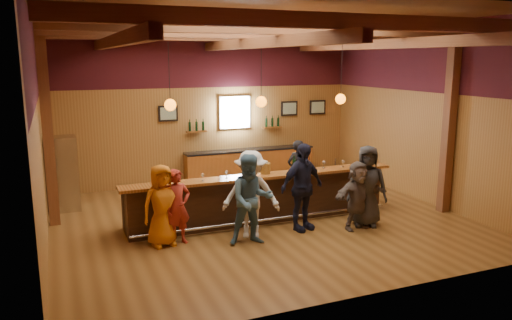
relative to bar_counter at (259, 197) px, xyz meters
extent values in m
plane|color=brown|center=(-0.02, -0.15, -0.52)|extent=(9.00, 9.00, 0.00)
cube|color=brown|center=(-0.02, 3.85, 1.73)|extent=(9.00, 0.04, 4.50)
cube|color=brown|center=(-0.02, -4.15, 1.73)|extent=(9.00, 0.04, 4.50)
cube|color=brown|center=(-4.52, -0.15, 1.73)|extent=(0.04, 8.00, 4.50)
cube|color=brown|center=(4.48, -0.15, 1.73)|extent=(0.04, 8.00, 4.50)
cube|color=brown|center=(-0.02, -0.15, 3.98)|extent=(9.00, 8.00, 0.04)
cube|color=#3D1017|center=(-0.02, 3.83, 3.13)|extent=(9.00, 0.01, 1.70)
cube|color=#3D1017|center=(-4.50, -0.15, 3.13)|extent=(0.01, 8.00, 1.70)
cube|color=#3D1017|center=(4.46, -0.15, 3.13)|extent=(0.01, 8.00, 1.70)
cube|color=brown|center=(-4.37, 1.35, 1.73)|extent=(0.22, 0.22, 4.50)
cube|color=brown|center=(4.33, -1.15, 1.73)|extent=(0.22, 0.22, 4.50)
cube|color=brown|center=(-0.02, -3.15, 3.68)|extent=(8.80, 0.20, 0.25)
cube|color=brown|center=(-0.02, -1.15, 3.68)|extent=(8.80, 0.20, 0.25)
cube|color=brown|center=(-0.02, 0.85, 3.68)|extent=(8.80, 0.20, 0.25)
cube|color=brown|center=(-0.02, 2.85, 3.68)|extent=(8.80, 0.20, 0.25)
cube|color=brown|center=(-3.02, -0.15, 3.43)|extent=(0.18, 7.80, 0.22)
cube|color=brown|center=(-0.02, -0.15, 3.43)|extent=(0.18, 7.80, 0.22)
cube|color=brown|center=(2.98, -0.15, 3.43)|extent=(0.18, 7.80, 0.22)
cube|color=black|center=(-0.02, -0.15, 0.00)|extent=(6.00, 0.60, 1.05)
cube|color=brown|center=(-0.02, -0.33, 0.56)|extent=(6.30, 0.50, 0.06)
cube|color=black|center=(-0.02, 0.23, 0.40)|extent=(6.00, 0.48, 0.05)
cube|color=black|center=(-0.02, 0.23, -0.07)|extent=(6.00, 0.48, 0.90)
cube|color=silver|center=(1.98, 0.23, 0.36)|extent=(0.45, 0.40, 0.14)
cube|color=silver|center=(2.48, 0.23, 0.36)|extent=(0.45, 0.40, 0.14)
cylinder|color=silver|center=(-0.02, -0.57, -0.37)|extent=(6.00, 0.06, 0.06)
cube|color=brown|center=(1.18, 3.57, -0.07)|extent=(4.00, 0.50, 0.90)
cube|color=black|center=(1.18, 3.57, 0.40)|extent=(4.00, 0.52, 0.05)
cube|color=silver|center=(0.78, 3.80, 1.53)|extent=(0.95, 0.08, 0.95)
cube|color=white|center=(0.78, 3.75, 1.53)|extent=(0.78, 0.01, 0.78)
cube|color=black|center=(-1.22, 3.79, 1.58)|extent=(0.55, 0.04, 0.45)
cube|color=silver|center=(-1.22, 3.77, 1.58)|extent=(0.45, 0.01, 0.35)
cube|color=black|center=(2.58, 3.79, 1.58)|extent=(0.55, 0.04, 0.45)
cube|color=silver|center=(2.58, 3.77, 1.58)|extent=(0.45, 0.01, 0.35)
cube|color=black|center=(3.58, 3.79, 1.58)|extent=(0.55, 0.04, 0.45)
cube|color=silver|center=(3.58, 3.77, 1.58)|extent=(0.45, 0.01, 0.35)
cube|color=brown|center=(-0.42, 3.73, 1.03)|extent=(0.60, 0.18, 0.04)
cylinder|color=black|center=(-0.62, 3.73, 1.18)|extent=(0.07, 0.07, 0.26)
cylinder|color=black|center=(-0.42, 3.73, 1.18)|extent=(0.07, 0.07, 0.26)
cylinder|color=black|center=(-0.22, 3.73, 1.18)|extent=(0.07, 0.07, 0.26)
cube|color=brown|center=(1.98, 3.73, 1.03)|extent=(0.60, 0.18, 0.04)
cylinder|color=black|center=(1.78, 3.73, 1.18)|extent=(0.07, 0.07, 0.26)
cylinder|color=black|center=(1.98, 3.73, 1.18)|extent=(0.07, 0.07, 0.26)
cylinder|color=black|center=(2.18, 3.73, 1.18)|extent=(0.07, 0.07, 0.26)
cylinder|color=black|center=(-2.02, -0.15, 2.80)|extent=(0.01, 0.01, 1.25)
sphere|color=orange|center=(-2.02, -0.15, 2.18)|extent=(0.24, 0.24, 0.24)
cylinder|color=black|center=(-0.02, -0.15, 2.80)|extent=(0.01, 0.01, 1.25)
sphere|color=orange|center=(-0.02, -0.15, 2.18)|extent=(0.24, 0.24, 0.24)
cylinder|color=black|center=(1.98, -0.15, 2.80)|extent=(0.01, 0.01, 1.25)
sphere|color=orange|center=(1.98, -0.15, 2.18)|extent=(0.24, 0.24, 0.24)
cube|color=silver|center=(-4.12, 2.45, 0.38)|extent=(0.70, 0.70, 1.80)
imported|color=#C86812|center=(-2.40, -0.83, 0.29)|extent=(0.87, 0.64, 1.63)
imported|color=maroon|center=(-2.10, -0.87, 0.24)|extent=(0.63, 0.50, 1.52)
imported|color=#456E8A|center=(-0.75, -1.41, 0.38)|extent=(0.99, 0.83, 1.81)
imported|color=silver|center=(-0.62, -1.05, 0.38)|extent=(1.34, 1.09, 1.81)
imported|color=black|center=(0.55, -1.05, 0.42)|extent=(1.19, 0.73, 1.89)
imported|color=#594E47|center=(1.68, -1.45, 0.23)|extent=(1.44, 0.64, 1.49)
imported|color=#28282A|center=(1.99, -1.33, 0.37)|extent=(1.04, 0.90, 1.79)
imported|color=black|center=(1.51, 1.11, 0.26)|extent=(0.63, 0.47, 1.57)
cylinder|color=brown|center=(0.05, -0.24, 0.71)|extent=(0.22, 0.22, 0.24)
cylinder|color=black|center=(0.76, -0.24, 0.72)|extent=(0.08, 0.08, 0.27)
cylinder|color=black|center=(0.76, -0.24, 0.90)|extent=(0.03, 0.03, 0.09)
cylinder|color=black|center=(1.04, -0.17, 0.71)|extent=(0.07, 0.07, 0.24)
cylinder|color=black|center=(1.04, -0.17, 0.87)|extent=(0.02, 0.02, 0.08)
cylinder|color=silver|center=(-2.38, -0.30, 0.59)|extent=(0.07, 0.07, 0.01)
cylinder|color=silver|center=(-2.38, -0.30, 0.65)|extent=(0.01, 0.01, 0.10)
sphere|color=silver|center=(-2.38, -0.30, 0.73)|extent=(0.08, 0.08, 0.08)
cylinder|color=silver|center=(-2.25, -0.29, 0.59)|extent=(0.08, 0.08, 0.01)
cylinder|color=silver|center=(-2.25, -0.29, 0.65)|extent=(0.01, 0.01, 0.11)
sphere|color=silver|center=(-2.25, -0.29, 0.74)|extent=(0.09, 0.09, 0.09)
cylinder|color=silver|center=(-1.44, -0.38, 0.59)|extent=(0.07, 0.07, 0.01)
cylinder|color=silver|center=(-1.44, -0.38, 0.64)|extent=(0.01, 0.01, 0.09)
sphere|color=silver|center=(-1.44, -0.38, 0.72)|extent=(0.08, 0.08, 0.08)
cylinder|color=silver|center=(-0.89, -0.32, 0.59)|extent=(0.07, 0.07, 0.01)
cylinder|color=silver|center=(-0.89, -0.32, 0.64)|extent=(0.01, 0.01, 0.09)
sphere|color=silver|center=(-0.89, -0.32, 0.72)|extent=(0.07, 0.07, 0.07)
cylinder|color=silver|center=(-0.29, -0.35, 0.59)|extent=(0.07, 0.07, 0.01)
cylinder|color=silver|center=(-0.29, -0.35, 0.65)|extent=(0.01, 0.01, 0.10)
sphere|color=silver|center=(-0.29, -0.35, 0.73)|extent=(0.08, 0.08, 0.08)
cylinder|color=silver|center=(0.86, -0.31, 0.59)|extent=(0.08, 0.08, 0.01)
cylinder|color=silver|center=(0.86, -0.31, 0.65)|extent=(0.01, 0.01, 0.11)
sphere|color=silver|center=(0.86, -0.31, 0.74)|extent=(0.09, 0.09, 0.09)
cylinder|color=silver|center=(1.54, -0.23, 0.59)|extent=(0.07, 0.07, 0.01)
cylinder|color=silver|center=(1.54, -0.23, 0.65)|extent=(0.01, 0.01, 0.10)
sphere|color=silver|center=(1.54, -0.23, 0.73)|extent=(0.08, 0.08, 0.08)
cylinder|color=silver|center=(2.03, -0.27, 0.59)|extent=(0.06, 0.06, 0.01)
cylinder|color=silver|center=(2.03, -0.27, 0.64)|extent=(0.01, 0.01, 0.09)
sphere|color=silver|center=(2.03, -0.27, 0.72)|extent=(0.07, 0.07, 0.07)
camera|label=1|loc=(-4.22, -10.17, 3.10)|focal=35.00mm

